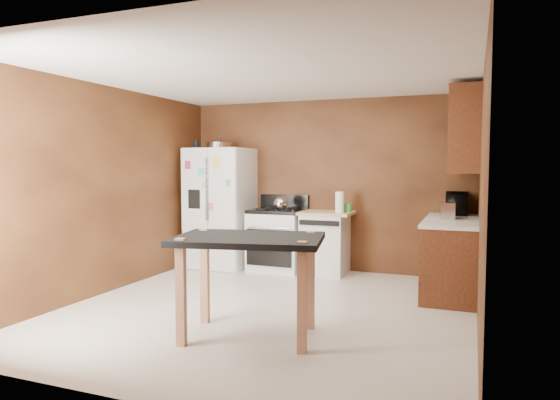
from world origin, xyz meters
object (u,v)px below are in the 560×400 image
Objects in this scene: toaster at (447,210)px; kettle at (281,204)px; refrigerator at (220,208)px; roasting_pan at (219,145)px; green_canister at (348,208)px; microwave at (457,204)px; paper_towel at (340,202)px; island at (249,251)px; pen_cup at (196,144)px; gas_range at (277,239)px; dishwasher at (325,242)px.

kettle is at bearing 165.38° from toaster.
refrigerator is (-3.29, 0.37, -0.10)m from toaster.
roasting_pan reaches higher than green_canister.
paper_towel is at bearing 96.27° from microwave.
toaster is 0.55× the size of microwave.
roasting_pan reaches higher than island.
toaster is at bearing -3.90° from pen_cup.
pen_cup is 1.61m from kettle.
refrigerator reaches higher than toaster.
kettle is at bearing -55.07° from gas_range.
paper_towel is 1.11m from gas_range.
pen_cup reaches higher than roasting_pan.
green_canister is 0.11× the size of gas_range.
pen_cup is 0.11× the size of gas_range.
green_canister is at bearing 91.72° from microwave.
gas_range is (0.95, 0.00, -1.38)m from roasting_pan.
paper_towel is 0.26× the size of gas_range.
gas_range is 0.76× the size of island.
roasting_pan reaches higher than refrigerator.
kettle is 0.84m from dishwasher.
refrigerator is (-1.95, -0.12, -0.05)m from green_canister.
gas_range is (-2.47, -0.14, -0.57)m from microwave.
kettle is at bearing -5.32° from refrigerator.
dishwasher is (-0.23, 0.09, -0.58)m from paper_towel.
roasting_pan is 1.37× the size of toaster.
roasting_pan is at bearing 171.88° from kettle.
roasting_pan is at bearing 30.78° from pen_cup.
dishwasher is (-0.32, -0.03, -0.50)m from green_canister.
roasting_pan is 1.68m from gas_range.
gas_range is at bearing 162.03° from toaster.
pen_cup is 0.41× the size of paper_towel.
toaster is at bearing -20.04° from green_canister.
roasting_pan is 0.35m from pen_cup.
paper_towel reaches higher than dishwasher.
pen_cup is at bearing 168.41° from toaster.
roasting_pan is 3.46m from toaster.
paper_towel is 0.33× the size of dishwasher.
refrigerator is 1.69m from dishwasher.
toaster is at bearing 56.09° from island.
island is at bearing -57.38° from refrigerator.
microwave is at bearing 3.06° from green_canister.
pen_cup is at bearing -149.22° from roasting_pan.
kettle is 1.64× the size of green_canister.
island is at bearing -94.51° from green_canister.
microwave is 1.85m from dishwasher.
paper_towel is (1.90, -0.06, -0.81)m from roasting_pan.
toaster is 0.19× the size of island.
toaster is at bearing -10.27° from gas_range.
dishwasher is at bearing 6.04° from pen_cup.
refrigerator reaches higher than island.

